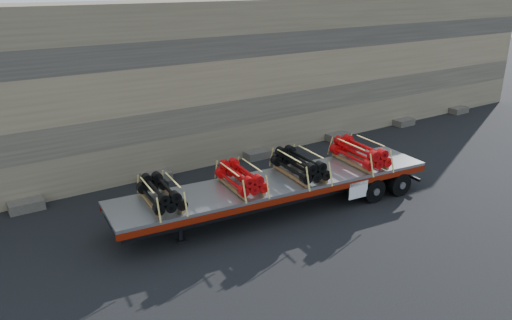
% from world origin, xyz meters
% --- Properties ---
extents(ground, '(120.00, 120.00, 0.00)m').
position_xyz_m(ground, '(0.00, 0.00, 0.00)').
color(ground, black).
rests_on(ground, ground).
extents(rock_wall, '(44.00, 3.00, 7.00)m').
position_xyz_m(rock_wall, '(0.00, 6.50, 3.50)').
color(rock_wall, '#7A6B54').
rests_on(rock_wall, ground).
extents(trailer, '(12.03, 3.41, 1.19)m').
position_xyz_m(trailer, '(-0.50, -0.35, 0.59)').
color(trailer, '#9EA0A5').
rests_on(trailer, ground).
extents(bundle_front, '(1.21, 2.12, 0.72)m').
position_xyz_m(bundle_front, '(-4.70, 0.06, 1.55)').
color(bundle_front, black).
rests_on(bundle_front, trailer).
extents(bundle_midfront, '(1.21, 2.13, 0.73)m').
position_xyz_m(bundle_midfront, '(-1.93, -0.21, 1.55)').
color(bundle_midfront, '#BD0A0C').
rests_on(bundle_midfront, trailer).
extents(bundle_midrear, '(1.34, 2.35, 0.80)m').
position_xyz_m(bundle_midrear, '(0.41, -0.43, 1.59)').
color(bundle_midrear, black).
rests_on(bundle_midrear, trailer).
extents(bundle_rear, '(1.37, 2.40, 0.82)m').
position_xyz_m(bundle_rear, '(3.12, -0.69, 1.60)').
color(bundle_rear, '#BD0A0C').
rests_on(bundle_rear, trailer).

